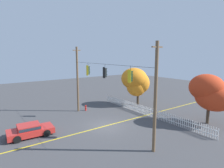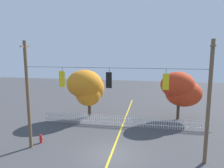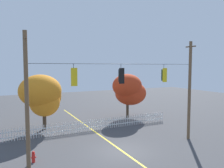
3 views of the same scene
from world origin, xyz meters
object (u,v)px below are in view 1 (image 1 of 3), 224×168
Objects in this scene: traffic_signal_eastbound_side at (88,70)px; traffic_signal_northbound_secondary at (105,73)px; traffic_signal_southbound_primary at (130,76)px; autumn_maple_near_fence at (136,82)px; autumn_maple_mid at (211,92)px; parked_car at (30,130)px; fire_hydrant at (86,108)px.

traffic_signal_eastbound_side is 3.57m from traffic_signal_northbound_secondary.
traffic_signal_southbound_primary is 0.26× the size of autumn_maple_near_fence.
autumn_maple_mid is at bearing 56.38° from traffic_signal_northbound_secondary.
traffic_signal_northbound_secondary is 0.26× the size of autumn_maple_near_fence.
traffic_signal_eastbound_side is 0.26× the size of autumn_maple_near_fence.
autumn_maple_near_fence is 1.36× the size of parked_car.
traffic_signal_northbound_secondary is 11.60m from autumn_maple_mid.
traffic_signal_northbound_secondary is at bearing -123.62° from autumn_maple_mid.
traffic_signal_southbound_primary is at bearing 0.00° from traffic_signal_eastbound_side.
fire_hydrant is (-6.15, 0.92, -5.36)m from traffic_signal_northbound_secondary.
traffic_signal_southbound_primary reaches higher than fire_hydrant.
traffic_signal_southbound_primary is 10.01m from autumn_maple_mid.
autumn_maple_near_fence is at bearing 94.68° from traffic_signal_eastbound_side.
traffic_signal_eastbound_side reaches higher than autumn_maple_mid.
traffic_signal_northbound_secondary is at bearing 75.11° from parked_car.
fire_hydrant is at bearing 117.56° from parked_car.
autumn_maple_near_fence is 16.08m from parked_car.
fire_hydrant is (-4.23, 8.11, -0.23)m from parked_car.
traffic_signal_northbound_secondary is at bearing -180.00° from traffic_signal_southbound_primary.
traffic_signal_northbound_secondary reaches higher than fire_hydrant.
parked_car is (-1.91, -7.19, -5.13)m from traffic_signal_northbound_secondary.
traffic_signal_eastbound_side reaches higher than autumn_maple_near_fence.
autumn_maple_near_fence reaches higher than parked_car.
traffic_signal_northbound_secondary reaches higher than autumn_maple_mid.
traffic_signal_eastbound_side is 1.92× the size of fire_hydrant.
traffic_signal_eastbound_side is at bearing -179.99° from traffic_signal_northbound_secondary.
traffic_signal_southbound_primary reaches higher than parked_car.
traffic_signal_southbound_primary is 11.47m from fire_hydrant.
traffic_signal_northbound_secondary is 1.87× the size of fire_hydrant.
traffic_signal_southbound_primary is 1.87× the size of fire_hydrant.
traffic_signal_northbound_secondary reaches higher than autumn_maple_near_fence.
autumn_maple_mid is (2.35, 9.49, -2.18)m from traffic_signal_southbound_primary.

